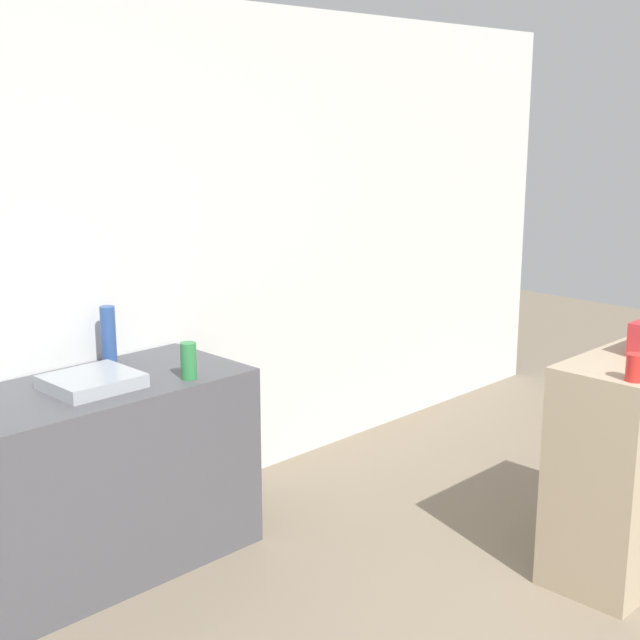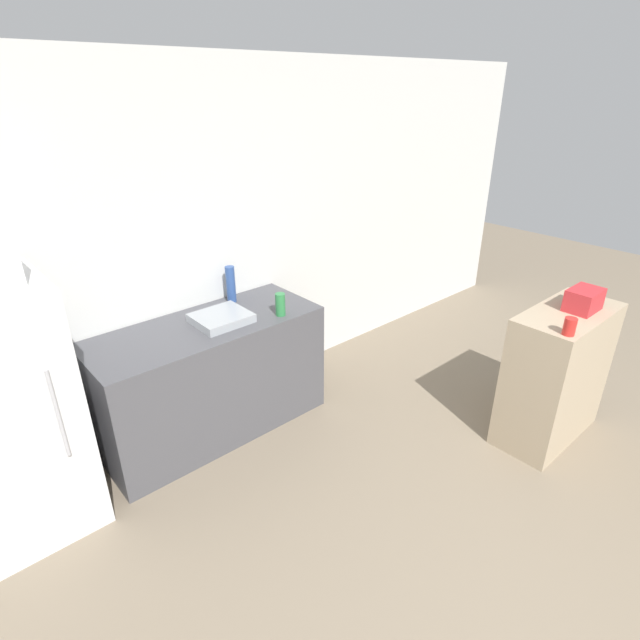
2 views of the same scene
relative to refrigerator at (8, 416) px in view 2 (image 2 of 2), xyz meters
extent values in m
cube|color=silver|center=(1.37, 0.43, 0.55)|extent=(8.00, 0.06, 2.60)
cube|color=silver|center=(0.00, 0.00, 0.00)|extent=(0.66, 0.66, 1.50)
cylinder|color=#B7B7BC|center=(0.18, -0.35, 0.11)|extent=(0.02, 0.02, 0.53)
cube|color=#4C4C51|center=(1.27, 0.07, -0.32)|extent=(1.64, 0.66, 0.87)
cube|color=#9EA3A8|center=(1.38, 0.03, 0.15)|extent=(0.37, 0.33, 0.06)
cylinder|color=#2D4C8C|center=(1.63, 0.29, 0.26)|extent=(0.07, 0.07, 0.28)
cylinder|color=#2D7F42|center=(1.76, -0.16, 0.20)|extent=(0.07, 0.07, 0.17)
cube|color=tan|center=(3.10, -1.64, -0.25)|extent=(0.87, 0.42, 1.00)
cube|color=red|center=(3.18, -1.67, 0.32)|extent=(0.25, 0.18, 0.15)
cylinder|color=red|center=(2.74, -1.78, 0.30)|extent=(0.07, 0.07, 0.11)
camera|label=1|loc=(-0.54, -3.28, 1.30)|focal=50.00mm
camera|label=2|loc=(-0.20, -2.80, 1.64)|focal=28.00mm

